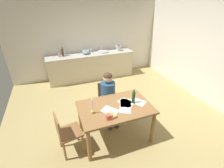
# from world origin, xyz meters

# --- Properties ---
(ground_plane) EXTENTS (5.20, 5.20, 0.04)m
(ground_plane) POSITION_xyz_m (0.00, 0.00, -0.02)
(ground_plane) COLOR tan
(wall_back) EXTENTS (5.20, 0.12, 2.60)m
(wall_back) POSITION_xyz_m (0.00, 2.60, 1.30)
(wall_back) COLOR silver
(wall_back) RESTS_ON ground
(wall_right) EXTENTS (0.12, 5.20, 2.60)m
(wall_right) POSITION_xyz_m (2.60, 0.00, 1.30)
(wall_right) COLOR silver
(wall_right) RESTS_ON ground
(kitchen_counter) EXTENTS (2.96, 0.64, 0.90)m
(kitchen_counter) POSITION_xyz_m (0.00, 2.24, 0.45)
(kitchen_counter) COLOR beige
(kitchen_counter) RESTS_ON ground
(dining_table) EXTENTS (1.38, 0.90, 0.75)m
(dining_table) POSITION_xyz_m (-0.27, -0.69, 0.65)
(dining_table) COLOR olive
(dining_table) RESTS_ON ground
(chair_at_table) EXTENTS (0.42, 0.42, 0.87)m
(chair_at_table) POSITION_xyz_m (-0.20, -0.00, 0.49)
(chair_at_table) COLOR olive
(chair_at_table) RESTS_ON ground
(person_seated) EXTENTS (0.33, 0.60, 1.19)m
(person_seated) POSITION_xyz_m (-0.20, -0.15, 0.68)
(person_seated) COLOR navy
(person_seated) RESTS_ON ground
(chair_side_empty) EXTENTS (0.46, 0.46, 0.85)m
(chair_side_empty) POSITION_xyz_m (-1.22, -0.74, 0.47)
(chair_side_empty) COLOR olive
(chair_side_empty) RESTS_ON ground
(coffee_mug) EXTENTS (0.13, 0.09, 0.09)m
(coffee_mug) POSITION_xyz_m (-0.51, -0.99, 0.79)
(coffee_mug) COLOR #D84C3F
(coffee_mug) RESTS_ON dining_table
(candlestick) EXTENTS (0.06, 0.06, 0.30)m
(candlestick) POSITION_xyz_m (-0.72, -0.73, 0.83)
(candlestick) COLOR gold
(candlestick) RESTS_ON dining_table
(book_magazine) EXTENTS (0.19, 0.20, 0.03)m
(book_magazine) POSITION_xyz_m (-0.44, -0.93, 0.77)
(book_magazine) COLOR tan
(book_magazine) RESTS_ON dining_table
(paper_letter) EXTENTS (0.34, 0.36, 0.00)m
(paper_letter) POSITION_xyz_m (0.21, -0.70, 0.75)
(paper_letter) COLOR white
(paper_letter) RESTS_ON dining_table
(paper_bill) EXTENTS (0.30, 0.35, 0.00)m
(paper_bill) POSITION_xyz_m (-0.02, -0.64, 0.75)
(paper_bill) COLOR white
(paper_bill) RESTS_ON dining_table
(paper_envelope) EXTENTS (0.31, 0.35, 0.00)m
(paper_envelope) POSITION_xyz_m (-0.03, -0.65, 0.75)
(paper_envelope) COLOR white
(paper_envelope) RESTS_ON dining_table
(paper_receipt) EXTENTS (0.35, 0.36, 0.00)m
(paper_receipt) POSITION_xyz_m (-0.41, -0.78, 0.75)
(paper_receipt) COLOR white
(paper_receipt) RESTS_ON dining_table
(paper_notice) EXTENTS (0.32, 0.36, 0.00)m
(paper_notice) POSITION_xyz_m (-0.11, -0.81, 0.75)
(paper_notice) COLOR white
(paper_notice) RESTS_ON dining_table
(wine_bottle_on_table) EXTENTS (0.07, 0.07, 0.29)m
(wine_bottle_on_table) POSITION_xyz_m (0.11, -0.70, 0.87)
(wine_bottle_on_table) COLOR #194C23
(wine_bottle_on_table) RESTS_ON dining_table
(sink_unit) EXTENTS (0.36, 0.36, 0.24)m
(sink_unit) POSITION_xyz_m (0.44, 2.24, 0.92)
(sink_unit) COLOR #B2B7BC
(sink_unit) RESTS_ON kitchen_counter
(bottle_oil) EXTENTS (0.06, 0.06, 0.29)m
(bottle_oil) POSITION_xyz_m (-1.02, 2.25, 1.02)
(bottle_oil) COLOR #8C999E
(bottle_oil) RESTS_ON kitchen_counter
(bottle_vinegar) EXTENTS (0.08, 0.08, 0.27)m
(bottle_vinegar) POSITION_xyz_m (-0.90, 2.33, 1.01)
(bottle_vinegar) COLOR #593319
(bottle_vinegar) RESTS_ON kitchen_counter
(bottle_wine_red) EXTENTS (0.08, 0.08, 0.24)m
(bottle_wine_red) POSITION_xyz_m (-0.84, 2.30, 1.00)
(bottle_wine_red) COLOR #8C999E
(bottle_wine_red) RESTS_ON kitchen_counter
(mixing_bowl) EXTENTS (0.25, 0.25, 0.11)m
(mixing_bowl) POSITION_xyz_m (-0.15, 2.26, 0.96)
(mixing_bowl) COLOR #668C99
(mixing_bowl) RESTS_ON kitchen_counter
(stovetop_kettle) EXTENTS (0.18, 0.18, 0.22)m
(stovetop_kettle) POSITION_xyz_m (1.02, 2.24, 1.00)
(stovetop_kettle) COLOR #B7BABF
(stovetop_kettle) RESTS_ON kitchen_counter
(wine_glass_near_sink) EXTENTS (0.07, 0.07, 0.15)m
(wine_glass_near_sink) POSITION_xyz_m (0.06, 2.39, 1.01)
(wine_glass_near_sink) COLOR silver
(wine_glass_near_sink) RESTS_ON kitchen_counter
(wine_glass_by_kettle) EXTENTS (0.07, 0.07, 0.15)m
(wine_glass_by_kettle) POSITION_xyz_m (-0.04, 2.39, 1.01)
(wine_glass_by_kettle) COLOR silver
(wine_glass_by_kettle) RESTS_ON kitchen_counter
(wine_glass_back_left) EXTENTS (0.07, 0.07, 0.15)m
(wine_glass_back_left) POSITION_xyz_m (-0.13, 2.39, 1.01)
(wine_glass_back_left) COLOR silver
(wine_glass_back_left) RESTS_ON kitchen_counter
(wine_glass_back_right) EXTENTS (0.07, 0.07, 0.15)m
(wine_glass_back_right) POSITION_xyz_m (-0.22, 2.39, 1.01)
(wine_glass_back_right) COLOR silver
(wine_glass_back_right) RESTS_ON kitchen_counter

